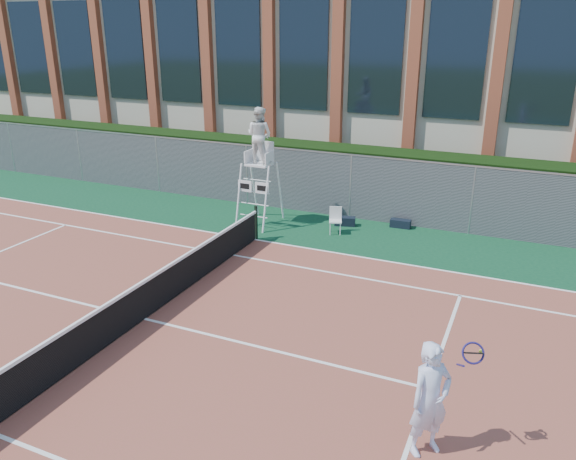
% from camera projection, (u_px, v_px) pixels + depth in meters
% --- Properties ---
extents(ground, '(120.00, 120.00, 0.00)m').
position_uv_depth(ground, '(144.00, 320.00, 12.75)').
color(ground, '#233814').
extents(apron, '(36.00, 20.00, 0.01)m').
position_uv_depth(apron, '(170.00, 301.00, 13.61)').
color(apron, '#0D3922').
rests_on(apron, ground).
extents(tennis_court, '(23.77, 10.97, 0.02)m').
position_uv_depth(tennis_court, '(144.00, 319.00, 12.74)').
color(tennis_court, brown).
rests_on(tennis_court, apron).
extents(tennis_net, '(0.10, 11.30, 1.10)m').
position_uv_depth(tennis_net, '(142.00, 299.00, 12.57)').
color(tennis_net, black).
rests_on(tennis_net, ground).
extents(fence, '(40.00, 0.06, 2.20)m').
position_uv_depth(fence, '(297.00, 181.00, 19.92)').
color(fence, '#595E60').
rests_on(fence, ground).
extents(hedge, '(40.00, 1.40, 2.20)m').
position_uv_depth(hedge, '(309.00, 173.00, 20.95)').
color(hedge, black).
rests_on(hedge, ground).
extents(building, '(45.00, 10.60, 8.22)m').
position_uv_depth(building, '(373.00, 73.00, 26.72)').
color(building, beige).
rests_on(building, ground).
extents(umpire_chair, '(1.10, 1.69, 3.93)m').
position_uv_depth(umpire_chair, '(259.00, 139.00, 18.03)').
color(umpire_chair, white).
rests_on(umpire_chair, ground).
extents(plastic_chair, '(0.50, 0.51, 0.85)m').
position_uv_depth(plastic_chair, '(335.00, 218.00, 17.94)').
color(plastic_chair, silver).
rests_on(plastic_chair, apron).
extents(sports_bag_near, '(0.73, 0.43, 0.29)m').
position_uv_depth(sports_bag_near, '(345.00, 221.00, 18.70)').
color(sports_bag_near, black).
rests_on(sports_bag_near, apron).
extents(sports_bag_far, '(0.68, 0.32, 0.27)m').
position_uv_depth(sports_bag_far, '(400.00, 223.00, 18.53)').
color(sports_bag_far, black).
rests_on(sports_bag_far, apron).
extents(tennis_player, '(1.10, 0.88, 1.90)m').
position_uv_depth(tennis_player, '(430.00, 399.00, 8.47)').
color(tennis_player, '#D4DBFF').
rests_on(tennis_player, tennis_court).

